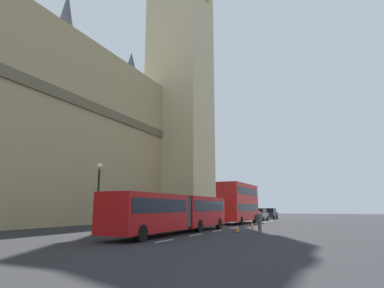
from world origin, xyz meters
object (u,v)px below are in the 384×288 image
Objects in this scene: double_decker_bus at (239,202)px; sedan_lead at (260,214)px; traffic_cone_west at (238,229)px; street_lamp at (98,193)px; traffic_cone_middle at (252,225)px; articulated_bus at (176,211)px; clock_tower at (181,23)px; pedestrian_near_cones at (260,221)px; sedan_trailing at (270,214)px.

sedan_lead is at bearing 0.09° from double_decker_bus.
street_lamp is (-7.11, 8.49, 2.77)m from traffic_cone_west.
articulated_bus is at bearing 156.21° from traffic_cone_middle.
street_lamp is at bearing 129.95° from traffic_cone_west.
clock_tower reaches higher than pedestrian_near_cones.
double_decker_bus is 2.28× the size of sedan_trailing.
traffic_cone_west is at bearing -144.18° from clock_tower.
double_decker_bus is 17.29× the size of traffic_cone_west.
sedan_lead is at bearing -7.93° from street_lamp.
pedestrian_near_cones is at bearing -166.90° from sedan_lead.
double_decker_bus is at bearing 15.97° from traffic_cone_west.
pedestrian_near_cones is at bearing -170.05° from sedan_trailing.
street_lamp reaches higher than traffic_cone_west.
pedestrian_near_cones is (-14.32, -5.92, -1.80)m from double_decker_bus.
double_decker_bus is 2.28× the size of sedan_lead.
street_lamp is (-3.88, 4.51, 1.31)m from articulated_bus.
clock_tower reaches higher than sedan_trailing.
articulated_bus is 3.63× the size of sedan_lead.
clock_tower is at bearing 26.44° from articulated_bus.
clock_tower is 42.06× the size of pedestrian_near_cones.
clock_tower is at bearing 16.50° from street_lamp.
double_decker_bus is at bearing 22.45° from pedestrian_near_cones.
articulated_bus is 28.36m from sedan_lead.
pedestrian_near_cones is (6.72, -10.42, -2.14)m from street_lamp.
sedan_trailing is 39.63m from street_lamp.
articulated_bus is 6.61m from pedestrian_near_cones.
street_lamp is (-32.02, -9.48, -34.37)m from clock_tower.
articulated_bus is 6.09m from street_lamp.
traffic_cone_middle is at bearing -155.87° from double_decker_bus.
articulated_bus is 1.59× the size of double_decker_bus.
clock_tower reaches higher than double_decker_bus.
clock_tower reaches higher than sedan_lead.
articulated_bus is at bearing 115.65° from pedestrian_near_cones.
sedan_trailing is at bearing 9.95° from pedestrian_near_cones.
street_lamp reaches higher than pedestrian_near_cones.
street_lamp is (-32.23, 4.49, 2.14)m from sedan_lead.
sedan_trailing reaches higher than pedestrian_near_cones.
sedan_lead is 7.59× the size of traffic_cone_middle.
street_lamp is at bearing 173.16° from sedan_trailing.
articulated_bus is 35.42m from sedan_trailing.
street_lamp is at bearing 167.92° from double_decker_bus.
double_decker_bus reaches higher than sedan_lead.
double_decker_bus reaches higher than traffic_cone_west.
double_decker_bus is 9.64m from traffic_cone_middle.
double_decker_bus is (-10.98, -13.99, -34.72)m from clock_tower.
traffic_cone_west is at bearing -50.93° from articulated_bus.
sedan_lead is at bearing 178.18° from sedan_trailing.
pedestrian_near_cones is (-25.30, -19.91, -36.51)m from clock_tower.
clock_tower is 7.09× the size of double_decker_bus.
clock_tower is at bearing 117.11° from sedan_trailing.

